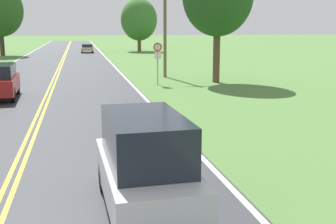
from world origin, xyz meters
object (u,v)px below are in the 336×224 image
tree_left_verge (139,20)px  car_champagne_hatchback_mid_far (87,48)px  car_silver_van_nearest (145,162)px  traffic_sign (158,53)px

tree_left_verge → car_champagne_hatchback_mid_far: bearing=-163.8°
car_silver_van_nearest → car_champagne_hatchback_mid_far: bearing=178.0°
traffic_sign → car_silver_van_nearest: size_ratio=0.68×
traffic_sign → tree_left_verge: size_ratio=0.34×
tree_left_verge → car_silver_van_nearest: (-8.40, -59.02, -3.89)m
car_silver_van_nearest → traffic_sign: bearing=166.7°
traffic_sign → car_silver_van_nearest: (-3.88, -19.20, -1.07)m
tree_left_verge → car_champagne_hatchback_mid_far: 9.56m
traffic_sign → car_champagne_hatchback_mid_far: 37.64m
tree_left_verge → car_champagne_hatchback_mid_far: (-8.24, -2.39, -4.22)m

